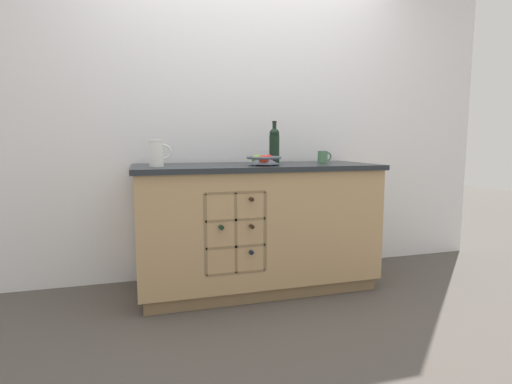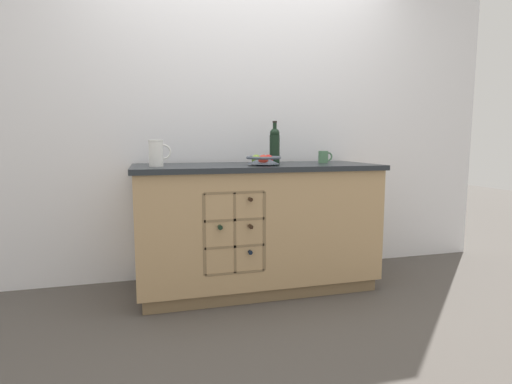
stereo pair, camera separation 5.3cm
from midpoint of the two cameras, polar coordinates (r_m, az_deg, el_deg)
name	(u,v)px [view 2 (the right image)]	position (r m, az deg, el deg)	size (l,w,h in m)	color
ground_plane	(256,286)	(3.04, 0.51, -13.31)	(14.00, 14.00, 0.00)	#4C4742
back_wall	(243,115)	(3.24, -1.43, 10.92)	(4.40, 0.06, 2.55)	white
kitchen_island	(256,226)	(2.91, 0.49, -4.82)	(1.71, 0.73, 0.90)	olive
fruit_bowl	(263,160)	(2.72, 1.61, 4.66)	(0.24, 0.24, 0.07)	#4C5666
white_pitcher	(157,153)	(2.68, -13.48, 5.51)	(0.15, 0.10, 0.17)	white
ceramic_mug	(324,157)	(3.09, 10.14, 4.96)	(0.11, 0.07, 0.09)	#4C7A56
standing_wine_bottle	(275,145)	(2.97, 3.19, 6.78)	(0.08, 0.08, 0.31)	black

